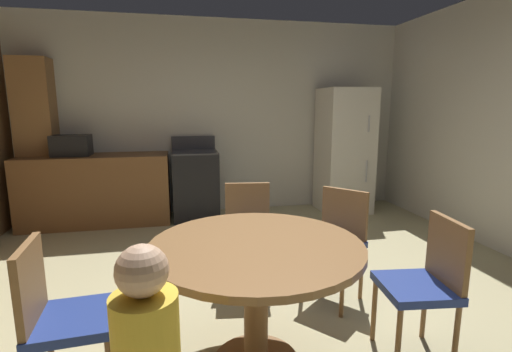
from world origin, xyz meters
The scene contains 12 objects.
ground_plane centered at (0.00, 0.00, 0.00)m, with size 14.00×14.00×0.00m, color tan.
wall_back centered at (0.00, 3.09, 1.35)m, with size 5.69×0.12×2.70m, color beige.
kitchen_counter centered at (-1.63, 2.69, 0.45)m, with size 1.82×0.60×0.90m, color brown.
pantry_column centered at (-2.32, 2.87, 1.05)m, with size 0.44×0.36×2.10m, color olive.
oven_range centered at (-0.37, 2.69, 0.47)m, with size 0.60×0.60×1.10m.
refrigerator centered at (1.76, 2.64, 0.88)m, with size 0.68×0.68×1.76m.
microwave centered at (-1.89, 2.69, 1.03)m, with size 0.44×0.32×0.26m, color black.
dining_table centered at (-0.18, -0.40, 0.60)m, with size 1.21×1.21×0.76m.
chair_northeast centered at (0.60, 0.25, 0.50)m, with size 0.56×0.56×0.87m.
chair_north centered at (-0.04, 0.61, 0.50)m, with size 0.45×0.45×0.87m.
chair_east centered at (0.83, -0.52, 0.50)m, with size 0.45×0.45×0.87m.
chair_west centered at (-1.20, -0.47, 0.50)m, with size 0.43×0.43×0.87m.
Camera 1 is at (-0.59, -2.34, 1.52)m, focal length 26.25 mm.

